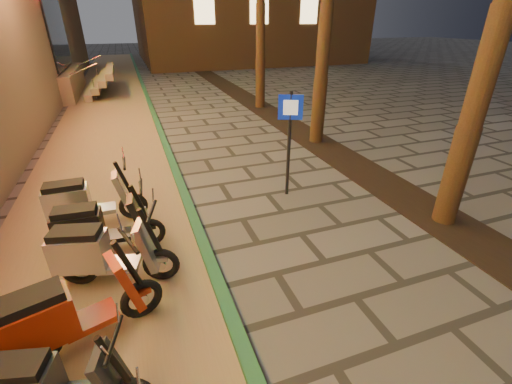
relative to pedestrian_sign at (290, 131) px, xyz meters
name	(u,v)px	position (x,y,z in m)	size (l,w,h in m)	color
ground	(335,368)	(-1.25, -4.04, -1.44)	(120.00, 120.00, 0.00)	#474442
parking_strip	(107,135)	(-3.85, 5.96, -1.43)	(3.40, 60.00, 0.01)	#8C7251
green_curb	(159,128)	(-2.15, 5.96, -1.39)	(0.18, 60.00, 0.10)	#225B37
planting_strip	(352,164)	(2.35, 0.96, -1.43)	(1.20, 40.00, 0.02)	black
pedestrian_sign	(290,131)	(0.00, 0.00, 0.00)	(0.46, 0.22, 2.22)	black
scooter_6	(65,314)	(-3.97, -2.78, -0.90)	(1.74, 0.93, 1.24)	black
scooter_7	(100,253)	(-3.66, -1.69, -0.91)	(1.71, 0.84, 1.21)	black
scooter_8	(97,227)	(-3.74, -0.92, -0.93)	(1.65, 0.58, 1.16)	black
scooter_9	(84,201)	(-3.99, 0.05, -0.91)	(1.69, 0.59, 1.20)	black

